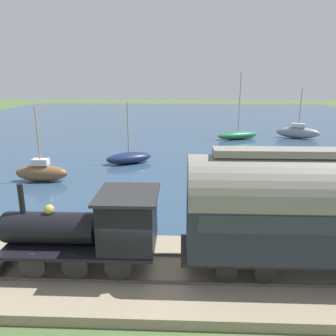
# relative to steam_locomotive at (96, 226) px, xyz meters

# --- Properties ---
(ground_plane) EXTENTS (200.00, 200.00, 0.00)m
(ground_plane) POSITION_rel_steam_locomotive_xyz_m (-0.14, -1.57, -2.07)
(ground_plane) COLOR #476033
(harbor_water) EXTENTS (80.00, 80.00, 0.01)m
(harbor_water) POSITION_rel_steam_locomotive_xyz_m (42.95, -1.57, -2.07)
(harbor_water) COLOR #2D4760
(harbor_water) RESTS_ON ground
(rail_embankment) EXTENTS (5.31, 56.00, 0.49)m
(rail_embankment) POSITION_rel_steam_locomotive_xyz_m (0.00, -1.57, -1.88)
(rail_embankment) COLOR gray
(rail_embankment) RESTS_ON ground
(steam_locomotive) EXTENTS (2.41, 6.00, 3.14)m
(steam_locomotive) POSITION_rel_steam_locomotive_xyz_m (0.00, 0.00, 0.00)
(steam_locomotive) COLOR black
(steam_locomotive) RESTS_ON rail_embankment
(passenger_coach) EXTENTS (2.47, 10.36, 4.48)m
(passenger_coach) POSITION_rel_steam_locomotive_xyz_m (0.00, -8.25, 0.85)
(passenger_coach) COLOR black
(passenger_coach) RESTS_ON rail_embankment
(sailboat_navy) EXTENTS (3.21, 4.30, 5.20)m
(sailboat_navy) POSITION_rel_steam_locomotive_xyz_m (16.73, 1.46, -1.57)
(sailboat_navy) COLOR #192347
(sailboat_navy) RESTS_ON harbor_water
(sailboat_green) EXTENTS (3.36, 5.54, 7.81)m
(sailboat_green) POSITION_rel_steam_locomotive_xyz_m (28.67, -9.90, -1.55)
(sailboat_green) COLOR #236B42
(sailboat_green) RESTS_ON harbor_water
(sailboat_gray) EXTENTS (2.83, 5.11, 5.98)m
(sailboat_gray) POSITION_rel_steam_locomotive_xyz_m (29.54, -17.31, -1.32)
(sailboat_gray) COLOR gray
(sailboat_gray) RESTS_ON harbor_water
(sailboat_brown) EXTENTS (1.08, 3.76, 5.34)m
(sailboat_brown) POSITION_rel_steam_locomotive_xyz_m (11.42, 6.93, -1.39)
(sailboat_brown) COLOR brown
(sailboat_brown) RESTS_ON harbor_water
(rowboat_mid_harbor) EXTENTS (2.44, 1.88, 0.53)m
(rowboat_mid_harbor) POSITION_rel_steam_locomotive_xyz_m (11.97, -5.00, -1.79)
(rowboat_mid_harbor) COLOR silver
(rowboat_mid_harbor) RESTS_ON harbor_water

